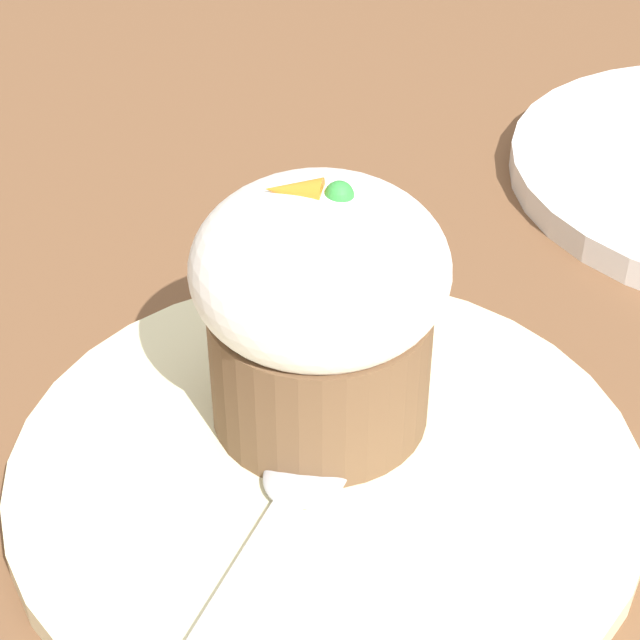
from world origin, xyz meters
name	(u,v)px	position (x,y,z in m)	size (l,w,h in m)	color
ground_plane	(326,478)	(0.00, 0.00, 0.00)	(4.00, 4.00, 0.00)	brown
dessert_plate	(326,468)	(0.00, 0.00, 0.01)	(0.24, 0.24, 0.01)	beige
carrot_cake	(320,306)	(0.01, -0.02, 0.06)	(0.09, 0.09, 0.11)	brown
spoon	(292,496)	(0.01, 0.03, 0.01)	(0.04, 0.11, 0.01)	#B7B7BC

